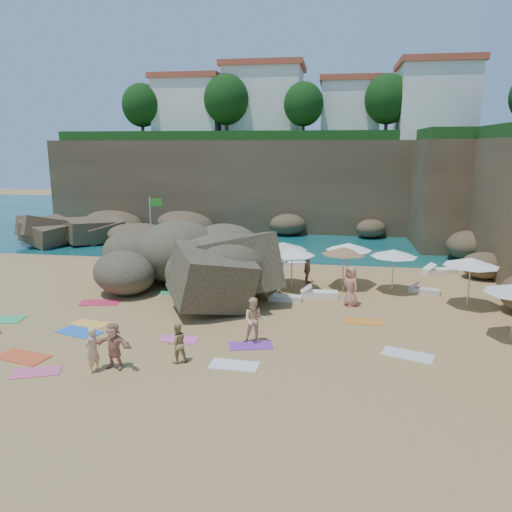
# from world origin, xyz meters

# --- Properties ---
(ground) EXTENTS (120.00, 120.00, 0.00)m
(ground) POSITION_xyz_m (0.00, 0.00, 0.00)
(ground) COLOR tan
(ground) RESTS_ON ground
(seawater) EXTENTS (120.00, 120.00, 0.00)m
(seawater) POSITION_xyz_m (0.00, 30.00, 0.00)
(seawater) COLOR #0C4751
(seawater) RESTS_ON ground
(cliff_back) EXTENTS (44.00, 8.00, 8.00)m
(cliff_back) POSITION_xyz_m (2.00, 25.00, 4.00)
(cliff_back) COLOR brown
(cliff_back) RESTS_ON ground
(cliff_corner) EXTENTS (10.00, 12.00, 8.00)m
(cliff_corner) POSITION_xyz_m (17.00, 20.00, 4.00)
(cliff_corner) COLOR brown
(cliff_corner) RESTS_ON ground
(rock_promontory) EXTENTS (12.00, 7.00, 2.00)m
(rock_promontory) POSITION_xyz_m (-11.00, 16.00, 0.00)
(rock_promontory) COLOR brown
(rock_promontory) RESTS_ON ground
(clifftop_buildings) EXTENTS (28.48, 9.48, 7.00)m
(clifftop_buildings) POSITION_xyz_m (2.96, 25.79, 11.24)
(clifftop_buildings) COLOR white
(clifftop_buildings) RESTS_ON cliff_back
(clifftop_trees) EXTENTS (35.60, 23.82, 4.40)m
(clifftop_trees) POSITION_xyz_m (4.78, 19.52, 11.26)
(clifftop_trees) COLOR #11380F
(clifftop_trees) RESTS_ON ground
(marina_masts) EXTENTS (3.10, 0.10, 6.00)m
(marina_masts) POSITION_xyz_m (-16.50, 30.00, 3.00)
(marina_masts) COLOR white
(marina_masts) RESTS_ON ground
(rock_outcrop) EXTENTS (10.23, 8.98, 3.41)m
(rock_outcrop) POSITION_xyz_m (-2.63, 2.53, 0.00)
(rock_outcrop) COLOR brown
(rock_outcrop) RESTS_ON ground
(flag_pole) EXTENTS (0.83, 0.30, 4.32)m
(flag_pole) POSITION_xyz_m (-5.76, 9.00, 2.76)
(flag_pole) COLOR silver
(flag_pole) RESTS_ON ground
(parasol_0) EXTENTS (2.54, 2.54, 2.40)m
(parasol_0) POSITION_xyz_m (-0.88, 9.01, 2.20)
(parasol_0) COLOR silver
(parasol_0) RESTS_ON ground
(parasol_1) EXTENTS (2.60, 2.60, 2.46)m
(parasol_1) POSITION_xyz_m (3.23, 4.56, 2.26)
(parasol_1) COLOR silver
(parasol_1) RESTS_ON ground
(parasol_2) EXTENTS (2.43, 2.43, 2.30)m
(parasol_2) POSITION_xyz_m (3.79, 3.87, 2.11)
(parasol_2) COLOR silver
(parasol_2) RESTS_ON ground
(parasol_4) EXTENTS (2.56, 2.56, 2.42)m
(parasol_4) POSITION_xyz_m (12.33, 2.31, 2.23)
(parasol_4) COLOR silver
(parasol_4) RESTS_ON ground
(parasol_5) EXTENTS (2.50, 2.50, 2.37)m
(parasol_5) POSITION_xyz_m (6.76, 5.33, 2.17)
(parasol_5) COLOR silver
(parasol_5) RESTS_ON ground
(parasol_6) EXTENTS (2.41, 2.41, 2.28)m
(parasol_6) POSITION_xyz_m (6.49, 4.62, 2.09)
(parasol_6) COLOR silver
(parasol_6) RESTS_ON ground
(parasol_7) EXTENTS (2.42, 2.42, 2.29)m
(parasol_7) POSITION_xyz_m (9.05, 4.36, 2.10)
(parasol_7) COLOR silver
(parasol_7) RESTS_ON ground
(parasol_9) EXTENTS (2.59, 2.59, 2.45)m
(parasol_9) POSITION_xyz_m (0.63, -0.20, 2.25)
(parasol_9) COLOR silver
(parasol_9) RESTS_ON ground
(lounger_0) EXTENTS (1.74, 1.01, 0.26)m
(lounger_0) POSITION_xyz_m (3.36, 9.39, 0.13)
(lounger_0) COLOR white
(lounger_0) RESTS_ON ground
(lounger_1) EXTENTS (2.17, 1.28, 0.32)m
(lounger_1) POSITION_xyz_m (1.60, 3.51, 0.16)
(lounger_1) COLOR silver
(lounger_1) RESTS_ON ground
(lounger_2) EXTENTS (2.15, 1.32, 0.32)m
(lounger_2) POSITION_xyz_m (12.34, 8.72, 0.16)
(lounger_2) COLOR white
(lounger_2) RESTS_ON ground
(lounger_3) EXTENTS (1.93, 0.81, 0.29)m
(lounger_3) POSITION_xyz_m (5.29, 2.90, 0.15)
(lounger_3) COLOR white
(lounger_3) RESTS_ON ground
(lounger_4) EXTENTS (1.64, 0.94, 0.24)m
(lounger_4) POSITION_xyz_m (10.73, 4.43, 0.12)
(lounger_4) COLOR silver
(lounger_4) RESTS_ON ground
(lounger_5) EXTENTS (1.68, 0.59, 0.26)m
(lounger_5) POSITION_xyz_m (3.63, 1.97, 0.13)
(lounger_5) COLOR silver
(lounger_5) RESTS_ON ground
(towel_0) EXTENTS (2.04, 1.43, 0.03)m
(towel_0) POSITION_xyz_m (-4.36, -3.67, 0.02)
(towel_0) COLOR blue
(towel_0) RESTS_ON ground
(towel_1) EXTENTS (1.79, 1.34, 0.03)m
(towel_1) POSITION_xyz_m (-3.96, -7.37, 0.01)
(towel_1) COLOR #DA5580
(towel_1) RESTS_ON ground
(towel_2) EXTENTS (2.10, 1.37, 0.03)m
(towel_2) POSITION_xyz_m (-5.16, -6.31, 0.02)
(towel_2) COLOR #DD4D22
(towel_2) RESTS_ON ground
(towel_3) EXTENTS (2.06, 1.26, 0.03)m
(towel_3) POSITION_xyz_m (-8.55, -2.80, 0.02)
(towel_3) COLOR #32B167
(towel_3) RESTS_ON ground
(towel_4) EXTENTS (1.70, 1.07, 0.03)m
(towel_4) POSITION_xyz_m (-4.40, -2.67, 0.01)
(towel_4) COLOR yellow
(towel_4) RESTS_ON ground
(towel_5) EXTENTS (1.76, 0.96, 0.03)m
(towel_5) POSITION_xyz_m (2.60, -5.79, 0.02)
(towel_5) COLOR white
(towel_5) RESTS_ON ground
(towel_6) EXTENTS (1.82, 1.22, 0.03)m
(towel_6) POSITION_xyz_m (2.90, -3.95, 0.01)
(towel_6) COLOR purple
(towel_6) RESTS_ON ground
(towel_7) EXTENTS (2.02, 1.31, 0.03)m
(towel_7) POSITION_xyz_m (-5.35, 0.19, 0.02)
(towel_7) COLOR #DB264A
(towel_7) RESTS_ON ground
(towel_8) EXTENTS (1.96, 1.05, 0.03)m
(towel_8) POSITION_xyz_m (0.47, 0.73, 0.02)
(towel_8) COLOR #2794D4
(towel_8) RESTS_ON ground
(towel_9) EXTENTS (1.57, 0.88, 0.03)m
(towel_9) POSITION_xyz_m (-0.04, -3.76, 0.01)
(towel_9) COLOR pink
(towel_9) RESTS_ON ground
(towel_10) EXTENTS (1.66, 0.84, 0.03)m
(towel_10) POSITION_xyz_m (7.30, -0.54, 0.01)
(towel_10) COLOR orange
(towel_10) RESTS_ON ground
(towel_11) EXTENTS (1.88, 1.42, 0.03)m
(towel_11) POSITION_xyz_m (-2.27, 2.32, 0.01)
(towel_11) COLOR #33B277
(towel_11) RESTS_ON ground
(towel_12) EXTENTS (2.11, 1.60, 0.03)m
(towel_12) POSITION_xyz_m (0.27, 0.41, 0.02)
(towel_12) COLOR #FFFD43
(towel_12) RESTS_ON ground
(towel_13) EXTENTS (2.04, 1.50, 0.03)m
(towel_13) POSITION_xyz_m (8.76, -3.94, 0.02)
(towel_13) COLOR silver
(towel_13) RESTS_ON ground
(person_stand_1) EXTENTS (0.90, 0.86, 1.46)m
(person_stand_1) POSITION_xyz_m (0.56, -5.83, 0.73)
(person_stand_1) COLOR tan
(person_stand_1) RESTS_ON ground
(person_stand_2) EXTENTS (0.95, 0.93, 1.46)m
(person_stand_2) POSITION_xyz_m (-0.14, 9.71, 0.73)
(person_stand_2) COLOR #F0A388
(person_stand_2) RESTS_ON ground
(person_stand_3) EXTENTS (0.60, 0.95, 1.50)m
(person_stand_3) POSITION_xyz_m (4.53, 5.40, 0.75)
(person_stand_3) COLOR #A46F52
(person_stand_3) RESTS_ON ground
(person_stand_4) EXTENTS (1.01, 1.05, 1.93)m
(person_stand_4) POSITION_xyz_m (6.80, 1.71, 0.96)
(person_stand_4) COLOR tan
(person_stand_4) RESTS_ON ground
(person_stand_5) EXTENTS (1.78, 1.31, 1.90)m
(person_stand_5) POSITION_xyz_m (-1.30, 11.25, 0.95)
(person_stand_5) COLOR tan
(person_stand_5) RESTS_ON ground
(person_stand_6) EXTENTS (0.52, 0.66, 1.60)m
(person_stand_6) POSITION_xyz_m (-2.05, -6.99, 0.80)
(person_stand_6) COLOR #E7B183
(person_stand_6) RESTS_ON ground
(person_lie_3) EXTENTS (1.70, 1.80, 0.43)m
(person_lie_3) POSITION_xyz_m (-1.44, -6.65, 0.22)
(person_lie_3) COLOR tan
(person_lie_3) RESTS_ON ground
(person_lie_5) EXTENTS (1.04, 1.87, 0.68)m
(person_lie_5) POSITION_xyz_m (2.98, -3.62, 0.34)
(person_lie_5) COLOR #EFB888
(person_lie_5) RESTS_ON ground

